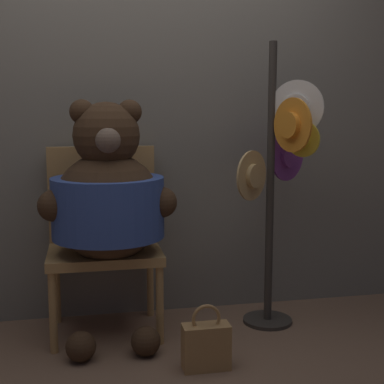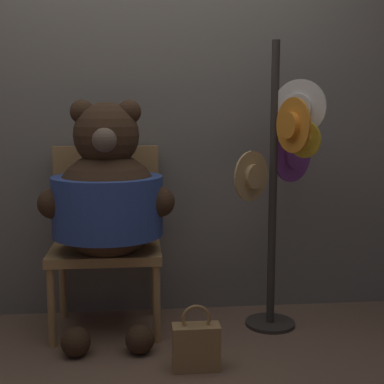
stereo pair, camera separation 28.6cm
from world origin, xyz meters
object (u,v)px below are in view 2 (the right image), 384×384
object	(u,v)px
handbag_on_ground	(196,346)
hat_display_rack	(282,173)
teddy_bear	(108,199)
chair	(106,230)

from	to	relation	value
handbag_on_ground	hat_display_rack	bearing A→B (deg)	41.03
teddy_bear	hat_display_rack	size ratio (longest dim) A/B	0.80
chair	teddy_bear	xyz separation A→B (m)	(0.02, -0.17, 0.21)
chair	handbag_on_ground	world-z (taller)	chair
hat_display_rack	handbag_on_ground	xyz separation A→B (m)	(-0.51, -0.45, -0.76)
teddy_bear	handbag_on_ground	xyz separation A→B (m)	(0.42, -0.44, -0.63)
chair	hat_display_rack	world-z (taller)	hat_display_rack
chair	hat_display_rack	bearing A→B (deg)	-9.69
hat_display_rack	handbag_on_ground	distance (m)	1.02
teddy_bear	hat_display_rack	bearing A→B (deg)	0.16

